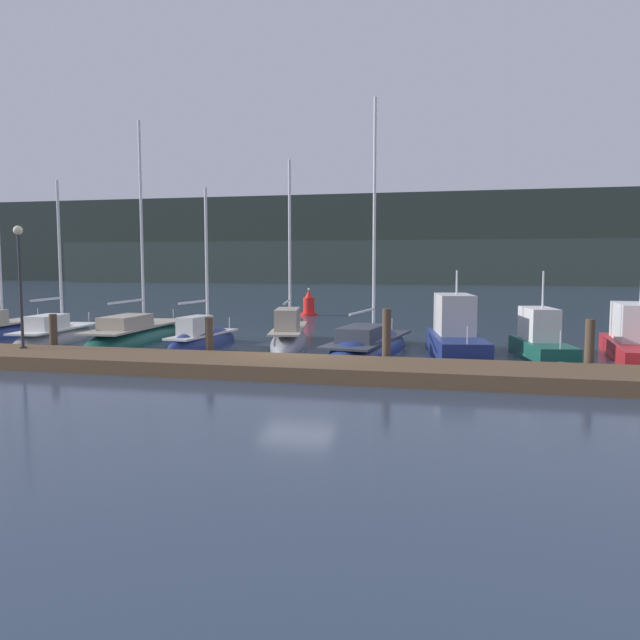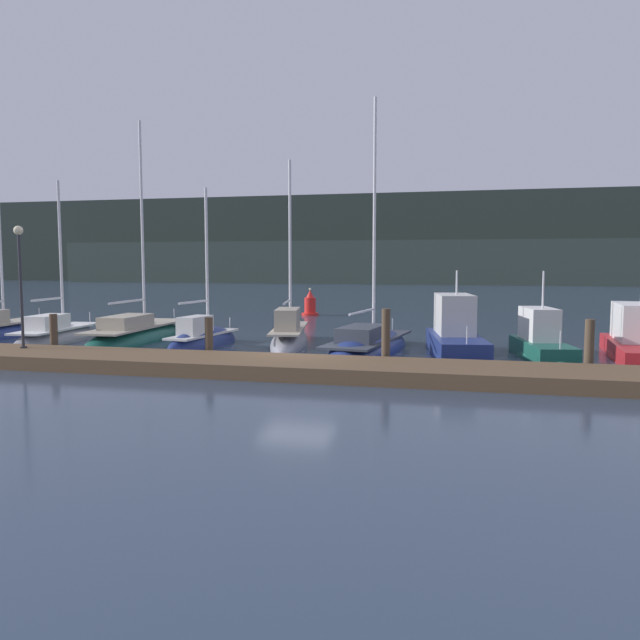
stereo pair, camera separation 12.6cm
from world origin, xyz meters
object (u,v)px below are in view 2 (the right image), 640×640
at_px(motorboat_berth_8, 541,351).
at_px(motorboat_berth_9, 639,350).
at_px(dock_lamppost, 20,267).
at_px(sailboat_berth_3, 137,339).
at_px(sailboat_berth_5, 289,340).
at_px(sailboat_berth_2, 57,339).
at_px(motorboat_berth_7, 455,345).
at_px(channel_buoy, 310,305).
at_px(sailboat_berth_4, 203,344).
at_px(sailboat_berth_6, 368,350).

bearing_deg(motorboat_berth_8, motorboat_berth_9, 16.25).
height_order(motorboat_berth_8, dock_lamppost, dock_lamppost).
bearing_deg(sailboat_berth_3, sailboat_berth_5, 3.11).
relative_size(sailboat_berth_2, dock_lamppost, 1.80).
bearing_deg(motorboat_berth_7, channel_buoy, 121.10).
bearing_deg(dock_lamppost, sailboat_berth_2, 114.35).
relative_size(sailboat_berth_5, motorboat_berth_7, 1.37).
bearing_deg(sailboat_berth_4, channel_buoy, 88.04).
height_order(sailboat_berth_3, sailboat_berth_5, sailboat_berth_3).
bearing_deg(sailboat_berth_5, motorboat_berth_8, -9.84).
distance_m(sailboat_berth_4, motorboat_berth_8, 13.18).
distance_m(sailboat_berth_5, motorboat_berth_9, 13.39).
bearing_deg(sailboat_berth_5, sailboat_berth_3, -176.89).
height_order(sailboat_berth_4, sailboat_berth_5, sailboat_berth_5).
bearing_deg(motorboat_berth_7, motorboat_berth_8, -3.25).
bearing_deg(channel_buoy, sailboat_berth_3, -105.68).
bearing_deg(sailboat_berth_5, motorboat_berth_7, -12.65).
relative_size(motorboat_berth_7, dock_lamppost, 1.43).
bearing_deg(dock_lamppost, channel_buoy, 75.86).
xyz_separation_m(sailboat_berth_3, dock_lamppost, (-1.07, -5.93, 3.19)).
bearing_deg(sailboat_berth_4, motorboat_berth_8, -0.94).
height_order(sailboat_berth_2, sailboat_berth_3, sailboat_berth_3).
xyz_separation_m(sailboat_berth_4, sailboat_berth_5, (3.27, 1.50, 0.06)).
xyz_separation_m(sailboat_berth_3, motorboat_berth_7, (13.76, -1.17, 0.31)).
bearing_deg(sailboat_berth_2, sailboat_berth_6, 0.30).
xyz_separation_m(sailboat_berth_2, motorboat_berth_9, (23.50, 0.76, 0.20)).
relative_size(motorboat_berth_8, motorboat_berth_9, 0.71).
bearing_deg(sailboat_berth_4, sailboat_berth_3, 162.60).
bearing_deg(dock_lamppost, motorboat_berth_7, 17.78).
height_order(sailboat_berth_6, motorboat_berth_8, sailboat_berth_6).
xyz_separation_m(motorboat_berth_7, motorboat_berth_8, (3.02, -0.17, -0.11)).
xyz_separation_m(sailboat_berth_6, channel_buoy, (-6.32, 15.80, 0.56)).
xyz_separation_m(sailboat_berth_5, motorboat_berth_7, (6.89, -1.55, 0.23)).
xyz_separation_m(motorboat_berth_8, motorboat_berth_9, (3.46, 1.01, 0.02)).
distance_m(motorboat_berth_8, motorboat_berth_9, 3.61).
xyz_separation_m(sailboat_berth_4, motorboat_berth_8, (13.18, -0.22, 0.18)).
distance_m(sailboat_berth_2, motorboat_berth_8, 20.04).
bearing_deg(sailboat_berth_5, channel_buoy, 100.72).
bearing_deg(channel_buoy, sailboat_berth_6, -68.19).
relative_size(sailboat_berth_5, dock_lamppost, 1.97).
distance_m(sailboat_berth_2, dock_lamppost, 6.18).
bearing_deg(dock_lamppost, sailboat_berth_6, 23.01).
distance_m(motorboat_berth_7, motorboat_berth_8, 3.03).
xyz_separation_m(motorboat_berth_7, channel_buoy, (-9.62, 15.94, 0.24)).
relative_size(sailboat_berth_2, channel_buoy, 4.30).
bearing_deg(channel_buoy, sailboat_berth_5, -79.28).
bearing_deg(sailboat_berth_2, sailboat_berth_3, 18.72).
xyz_separation_m(motorboat_berth_8, dock_lamppost, (-17.85, -4.58, 3.00)).
bearing_deg(sailboat_berth_6, sailboat_berth_4, -179.19).
height_order(sailboat_berth_2, motorboat_berth_7, sailboat_berth_2).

